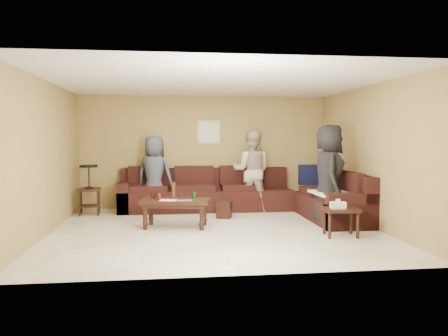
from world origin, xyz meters
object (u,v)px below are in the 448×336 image
at_px(coffee_table, 175,204).
at_px(person_left, 155,174).
at_px(end_table_left, 89,189).
at_px(person_middle, 252,171).
at_px(person_right, 329,175).
at_px(side_table_right, 340,212).
at_px(sectional_sofa, 247,198).
at_px(waste_bin, 224,210).

distance_m(coffee_table, person_left, 1.72).
bearing_deg(end_table_left, person_middle, 1.52).
height_order(coffee_table, person_right, person_right).
bearing_deg(person_left, side_table_right, 161.75).
xyz_separation_m(sectional_sofa, person_middle, (0.16, 0.36, 0.54)).
bearing_deg(coffee_table, person_right, -0.77).
relative_size(coffee_table, side_table_right, 2.13).
xyz_separation_m(sectional_sofa, person_left, (-1.91, 0.40, 0.48)).
distance_m(sectional_sofa, person_right, 1.89).
bearing_deg(side_table_right, sectional_sofa, 116.47).
relative_size(end_table_left, side_table_right, 1.70).
bearing_deg(side_table_right, person_middle, 110.17).
xyz_separation_m(sectional_sofa, coffee_table, (-1.49, -1.23, 0.09)).
distance_m(sectional_sofa, coffee_table, 1.93).
bearing_deg(person_middle, person_left, 14.85).
relative_size(coffee_table, end_table_left, 1.25).
relative_size(person_left, person_right, 0.89).
bearing_deg(sectional_sofa, end_table_left, 175.14).
distance_m(end_table_left, side_table_right, 5.02).
relative_size(sectional_sofa, person_right, 2.57).
height_order(coffee_table, waste_bin, coffee_table).
xyz_separation_m(coffee_table, end_table_left, (-1.74, 1.50, 0.11)).
height_order(end_table_left, side_table_right, end_table_left).
height_order(coffee_table, end_table_left, end_table_left).
distance_m(person_left, person_right, 3.60).
bearing_deg(side_table_right, person_right, 80.52).
bearing_deg(end_table_left, waste_bin, -14.80).
xyz_separation_m(coffee_table, person_left, (-0.42, 1.63, 0.39)).
height_order(sectional_sofa, person_middle, person_middle).
height_order(person_middle, person_right, person_right).
height_order(coffee_table, person_middle, person_middle).
bearing_deg(sectional_sofa, coffee_table, -140.52).
relative_size(side_table_right, person_middle, 0.35).
distance_m(person_middle, person_right, 1.98).
distance_m(coffee_table, side_table_right, 2.80).
xyz_separation_m(side_table_right, person_middle, (-0.96, 2.60, 0.47)).
height_order(coffee_table, side_table_right, coffee_table).
bearing_deg(coffee_table, end_table_left, 139.13).
height_order(side_table_right, waste_bin, side_table_right).
height_order(waste_bin, person_middle, person_middle).
bearing_deg(person_middle, end_table_left, 17.36).
height_order(sectional_sofa, side_table_right, sectional_sofa).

